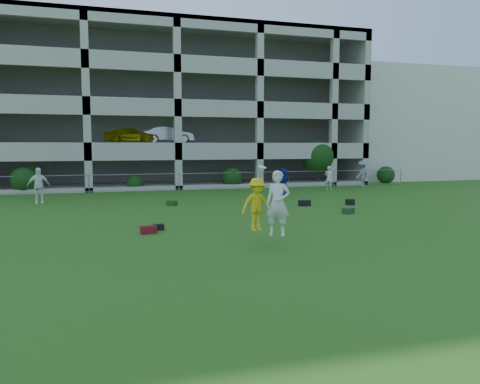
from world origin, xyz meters
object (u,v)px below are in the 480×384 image
object	(u,v)px
bystander_d	(283,182)
bystander_e	(329,178)
bystander_b	(38,186)
frisbee_contest	(265,204)
crate_d	(350,202)
stucco_building	(390,127)
bystander_f	(362,174)
parking_garage	(162,112)

from	to	relation	value
bystander_d	bystander_e	distance (m)	4.92
bystander_b	bystander_d	bearing A→B (deg)	-3.99
frisbee_contest	crate_d	bearing A→B (deg)	47.02
frisbee_contest	stucco_building	bearing A→B (deg)	50.09
bystander_b	stucco_building	bearing A→B (deg)	19.90
crate_d	bystander_f	bearing A→B (deg)	55.68
bystander_d	bystander_f	size ratio (longest dim) A/B	0.87
stucco_building	bystander_f	size ratio (longest dim) A/B	8.04
crate_d	frisbee_contest	bearing A→B (deg)	-132.98
stucco_building	crate_d	size ratio (longest dim) A/B	45.71
frisbee_contest	bystander_d	bearing A→B (deg)	66.00
stucco_building	bystander_b	distance (m)	34.85
bystander_f	parking_garage	size ratio (longest dim) A/B	0.07
stucco_building	parking_garage	distance (m)	23.03
crate_d	frisbee_contest	world-z (taller)	frisbee_contest
bystander_b	crate_d	world-z (taller)	bystander_b
stucco_building	frisbee_contest	size ratio (longest dim) A/B	7.45
bystander_d	crate_d	size ratio (longest dim) A/B	4.92
stucco_building	bystander_e	size ratio (longest dim) A/B	9.46
crate_d	bystander_d	bearing A→B (deg)	105.98
stucco_building	bystander_d	xyz separation A→B (m)	(-17.30, -14.28, -4.14)
bystander_e	bystander_f	distance (m)	3.15
bystander_e	crate_d	xyz separation A→B (m)	(-2.78, -7.78, -0.70)
bystander_e	frisbee_contest	bearing A→B (deg)	103.43
bystander_d	parking_garage	xyz separation A→B (m)	(-5.71, 13.98, 5.15)
frisbee_contest	parking_garage	world-z (taller)	parking_garage
bystander_b	parking_garage	bearing A→B (deg)	54.44
crate_d	bystander_e	bearing A→B (deg)	70.36
stucco_building	parking_garage	world-z (taller)	parking_garage
parking_garage	bystander_b	bearing A→B (deg)	-120.71
stucco_building	bystander_e	distance (m)	18.12
bystander_d	bystander_e	size ratio (longest dim) A/B	1.02
bystander_d	stucco_building	bearing A→B (deg)	178.22
stucco_building	bystander_f	distance (m)	15.49
stucco_building	bystander_e	bearing A→B (deg)	-137.27
bystander_f	frisbee_contest	world-z (taller)	frisbee_contest
bystander_f	bystander_e	bearing A→B (deg)	-11.99
stucco_building	parking_garage	xyz separation A→B (m)	(-23.01, -0.30, 1.01)
stucco_building	bystander_e	xyz separation A→B (m)	(-12.95, -11.96, -4.15)
bystander_b	crate_d	size ratio (longest dim) A/B	5.52
bystander_d	frisbee_contest	size ratio (longest dim) A/B	0.80
stucco_building	bystander_f	xyz separation A→B (m)	(-9.90, -11.21, -4.00)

